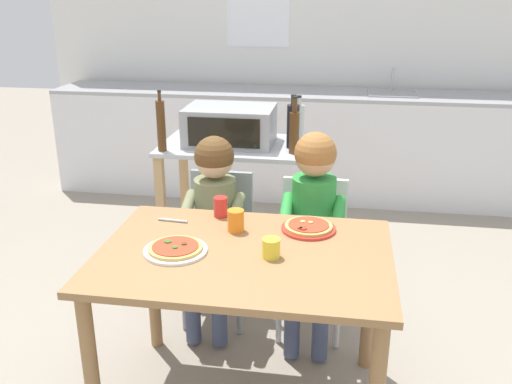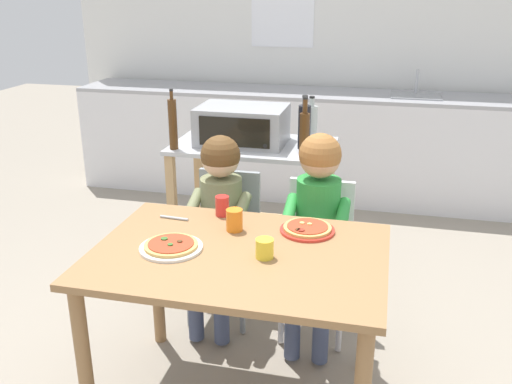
{
  "view_description": "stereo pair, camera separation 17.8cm",
  "coord_description": "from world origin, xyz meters",
  "views": [
    {
      "loc": [
        0.37,
        -2.02,
        1.78
      ],
      "look_at": [
        0.0,
        0.3,
        0.91
      ],
      "focal_mm": 39.4,
      "sensor_mm": 36.0,
      "label": 1
    },
    {
      "loc": [
        0.55,
        -1.98,
        1.78
      ],
      "look_at": [
        0.0,
        0.3,
        0.91
      ],
      "focal_mm": 39.4,
      "sensor_mm": 36.0,
      "label": 2
    }
  ],
  "objects": [
    {
      "name": "kitchen_counter",
      "position": [
        0.0,
        2.77,
        0.46
      ],
      "size": [
        4.31,
        0.6,
        1.12
      ],
      "color": "silver",
      "rests_on": "ground"
    },
    {
      "name": "drinking_cup_red",
      "position": [
        -0.17,
        0.35,
        0.8
      ],
      "size": [
        0.07,
        0.07,
        0.09
      ],
      "primitive_type": "cylinder",
      "color": "red",
      "rests_on": "dining_table"
    },
    {
      "name": "dining_table",
      "position": [
        0.0,
        0.0,
        0.64
      ],
      "size": [
        1.19,
        0.84,
        0.76
      ],
      "color": "olive",
      "rests_on": "ground"
    },
    {
      "name": "drinking_cup_orange",
      "position": [
        -0.07,
        0.2,
        0.81
      ],
      "size": [
        0.07,
        0.07,
        0.1
      ],
      "primitive_type": "cylinder",
      "color": "orange",
      "rests_on": "dining_table"
    },
    {
      "name": "back_wall_tiled",
      "position": [
        -0.0,
        3.18,
        1.35
      ],
      "size": [
        4.78,
        0.13,
        2.7
      ],
      "color": "white",
      "rests_on": "ground"
    },
    {
      "name": "bottle_slim_sauce",
      "position": [
        0.09,
        1.35,
        0.98
      ],
      "size": [
        0.07,
        0.07,
        0.28
      ],
      "color": "#ADB7B2",
      "rests_on": "kitchen_island_cart"
    },
    {
      "name": "pizza_plate_white",
      "position": [
        -0.28,
        -0.04,
        0.77
      ],
      "size": [
        0.26,
        0.26,
        0.03
      ],
      "color": "white",
      "rests_on": "dining_table"
    },
    {
      "name": "bottle_clear_vinegar",
      "position": [
        -0.66,
        1.0,
        1.02
      ],
      "size": [
        0.05,
        0.05,
        0.35
      ],
      "color": "#4C2D14",
      "rests_on": "kitchen_island_cart"
    },
    {
      "name": "child_in_olive_shirt",
      "position": [
        -0.28,
        0.61,
        0.69
      ],
      "size": [
        0.32,
        0.42,
        1.04
      ],
      "color": "#424C6B",
      "rests_on": "ground"
    },
    {
      "name": "drinking_cup_yellow",
      "position": [
        0.11,
        -0.03,
        0.8
      ],
      "size": [
        0.07,
        0.07,
        0.08
      ],
      "primitive_type": "cylinder",
      "color": "yellow",
      "rests_on": "dining_table"
    },
    {
      "name": "pizza_plate_red_rimmed",
      "position": [
        0.24,
        0.26,
        0.77
      ],
      "size": [
        0.24,
        0.24,
        0.03
      ],
      "color": "red",
      "rests_on": "dining_table"
    },
    {
      "name": "toaster_oven",
      "position": [
        -0.31,
        1.22,
        0.98
      ],
      "size": [
        0.52,
        0.38,
        0.23
      ],
      "color": "#999BA0",
      "rests_on": "kitchen_island_cart"
    },
    {
      "name": "kitchen_island_cart",
      "position": [
        -0.23,
        1.21,
        0.58
      ],
      "size": [
        0.97,
        0.58,
        0.87
      ],
      "color": "#B7BABF",
      "rests_on": "ground"
    },
    {
      "name": "serving_spoon",
      "position": [
        -0.38,
        0.25,
        0.76
      ],
      "size": [
        0.14,
        0.02,
        0.01
      ],
      "primitive_type": "cylinder",
      "rotation": [
        0.0,
        1.57,
        3.07
      ],
      "color": "#B7BABF",
      "rests_on": "dining_table"
    },
    {
      "name": "child_in_green_shirt",
      "position": [
        0.24,
        0.57,
        0.71
      ],
      "size": [
        0.32,
        0.42,
        1.09
      ],
      "color": "#424C6B",
      "rests_on": "ground"
    },
    {
      "name": "dining_chair_left",
      "position": [
        -0.28,
        0.73,
        0.48
      ],
      "size": [
        0.36,
        0.36,
        0.81
      ],
      "color": "gray",
      "rests_on": "ground"
    },
    {
      "name": "bottle_squat_spirits",
      "position": [
        0.08,
        1.19,
        1.0
      ],
      "size": [
        0.07,
        0.07,
        0.31
      ],
      "color": "black",
      "rests_on": "kitchen_island_cart"
    },
    {
      "name": "ground_plane",
      "position": [
        0.0,
        1.25,
        0.0
      ],
      "size": [
        12.46,
        12.46,
        0.0
      ],
      "primitive_type": "plane",
      "color": "gray"
    },
    {
      "name": "dining_chair_right",
      "position": [
        0.24,
        0.69,
        0.48
      ],
      "size": [
        0.36,
        0.36,
        0.81
      ],
      "color": "silver",
      "rests_on": "ground"
    },
    {
      "name": "bottle_dark_olive_oil",
      "position": [
        0.1,
        1.07,
        1.0
      ],
      "size": [
        0.06,
        0.06,
        0.33
      ],
      "color": "#4C2D14",
      "rests_on": "kitchen_island_cart"
    }
  ]
}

